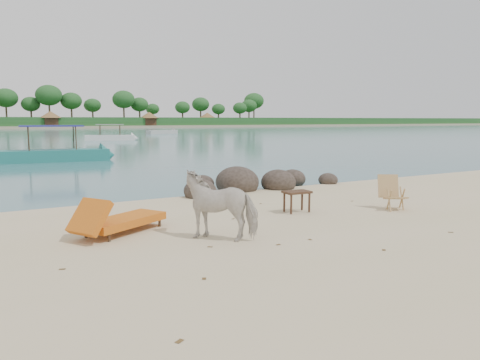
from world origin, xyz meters
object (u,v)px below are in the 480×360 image
object	(u,v)px
lounge_chair	(124,217)
boulders	(250,184)
side_table	(297,203)
deck_chair	(396,194)
cow	(221,206)
boat_near	(52,131)

from	to	relation	value
lounge_chair	boulders	bearing A→B (deg)	6.30
boulders	side_table	bearing A→B (deg)	-105.27
boulders	deck_chair	distance (m)	5.28
cow	lounge_chair	size ratio (longest dim) A/B	0.69
boulders	lounge_chair	world-z (taller)	boulders
boat_near	side_table	bearing A→B (deg)	-76.52
deck_chair	side_table	bearing A→B (deg)	-169.36
lounge_chair	cow	bearing A→B (deg)	-71.82
boulders	cow	size ratio (longest dim) A/B	3.96
side_table	lounge_chair	size ratio (longest dim) A/B	0.29
cow	side_table	xyz separation A→B (m)	(2.83, 1.27, -0.40)
boulders	boat_near	world-z (taller)	boat_near
lounge_chair	boat_near	size ratio (longest dim) A/B	0.33
boulders	deck_chair	bearing A→B (deg)	-75.61
deck_chair	cow	bearing A→B (deg)	-143.88
cow	boat_near	size ratio (longest dim) A/B	0.23
lounge_chair	deck_chair	xyz separation A→B (m)	(6.81, -1.16, 0.11)
cow	lounge_chair	xyz separation A→B (m)	(-1.54, 1.41, -0.32)
deck_chair	boat_near	size ratio (longest dim) A/B	0.13
lounge_chair	deck_chair	distance (m)	6.90
lounge_chair	boat_near	distance (m)	19.49
lounge_chair	boat_near	world-z (taller)	boat_near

